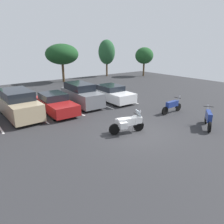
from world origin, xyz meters
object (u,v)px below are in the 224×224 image
Objects in this scene: motorcycle_touring at (128,123)px; motorcycle_third at (172,106)px; motorcycle_second at (208,118)px; car_tan at (19,104)px; car_red at (55,103)px; car_grey at (81,95)px; car_white at (112,93)px.

motorcycle_touring is 5.28m from motorcycle_third.
car_tan is (-8.96, 9.27, 0.36)m from motorcycle_second.
car_red is at bearing -10.29° from car_tan.
motorcycle_second is 10.15m from car_grey.
motorcycle_touring is 8.13m from car_tan.
car_tan reaches higher than motorcycle_third.
motorcycle_touring is 5.19m from motorcycle_second.
car_white is (3.73, 6.51, 0.08)m from motorcycle_touring.
motorcycle_second is at bearing -45.96° from car_tan.
car_white is (8.09, -0.34, -0.25)m from car_tan.
car_grey reaches higher than motorcycle_touring.
motorcycle_touring reaches higher than motorcycle_second.
car_white is at bearing -2.40° from car_tan.
motorcycle_second is 10.91m from car_red.
motorcycle_second is 3.31m from motorcycle_third.
car_red is (-7.06, 5.56, 0.14)m from motorcycle_third.
motorcycle_third is (5.22, 0.84, -0.07)m from motorcycle_touring.
motorcycle_third is 0.47× the size of car_grey.
car_red reaches higher than motorcycle_second.
motorcycle_second is 0.39× the size of car_grey.
motorcycle_touring is 7.50m from car_white.
car_white is at bearing 1.22° from car_red.
motorcycle_touring is 0.45× the size of car_white.
motorcycle_third is 0.47× the size of car_white.
car_red is at bearing 106.08° from motorcycle_touring.
car_grey is at bearing 12.63° from car_red.
motorcycle_touring is 6.65m from car_red.
car_tan is 1.04× the size of car_white.
motorcycle_second reaches higher than motorcycle_third.
motorcycle_third is at bearing 9.09° from motorcycle_touring.
car_tan is 5.14m from car_grey.
car_tan reaches higher than motorcycle_second.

